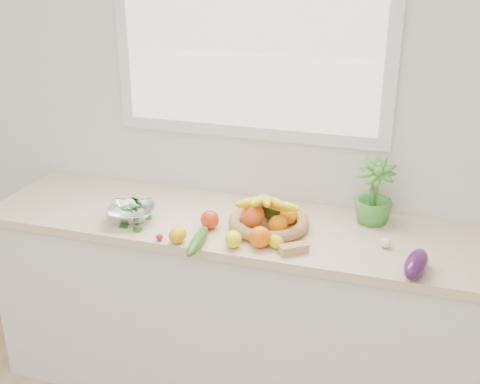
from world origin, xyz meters
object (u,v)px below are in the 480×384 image
(cucumber, at_px, (198,241))
(fruit_basket, at_px, (268,218))
(apple, at_px, (210,220))
(eggplant, at_px, (416,264))
(potted_herb, at_px, (374,194))
(colander_with_spinach, at_px, (131,209))

(cucumber, bearing_deg, fruit_basket, 47.29)
(apple, xyz_separation_m, fruit_basket, (0.24, 0.08, 0.01))
(eggplant, distance_m, fruit_basket, 0.66)
(cucumber, bearing_deg, potted_herb, 34.68)
(eggplant, height_order, colander_with_spinach, colander_with_spinach)
(eggplant, distance_m, colander_with_spinach, 1.23)
(potted_herb, bearing_deg, apple, -157.18)
(apple, height_order, fruit_basket, fruit_basket)
(fruit_basket, height_order, colander_with_spinach, fruit_basket)
(fruit_basket, bearing_deg, colander_with_spinach, -169.13)
(apple, bearing_deg, eggplant, -8.78)
(potted_herb, xyz_separation_m, fruit_basket, (-0.42, -0.20, -0.08))
(apple, height_order, cucumber, apple)
(apple, relative_size, cucumber, 0.32)
(apple, relative_size, fruit_basket, 0.19)
(apple, height_order, eggplant, eggplant)
(cucumber, bearing_deg, colander_with_spinach, 159.98)
(eggplant, xyz_separation_m, colander_with_spinach, (-1.23, 0.10, 0.02))
(cucumber, height_order, fruit_basket, fruit_basket)
(cucumber, xyz_separation_m, fruit_basket, (0.23, 0.25, 0.03))
(potted_herb, bearing_deg, eggplant, -63.50)
(apple, xyz_separation_m, cucumber, (0.01, -0.17, -0.02))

